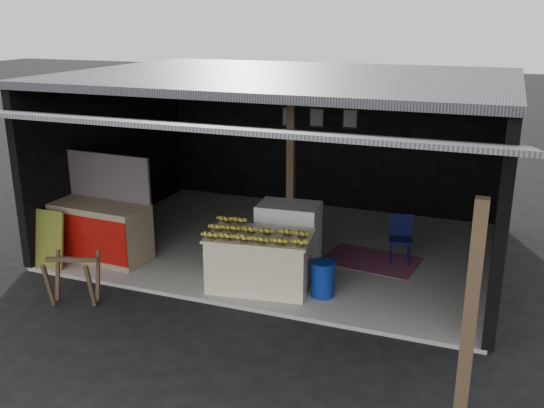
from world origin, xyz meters
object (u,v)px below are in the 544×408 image
at_px(water_barrel, 323,280).
at_px(white_crate, 289,236).
at_px(banana_table, 260,261).
at_px(plastic_chair, 401,234).
at_px(sawhorse, 73,275).
at_px(neighbor_stall, 100,228).

bearing_deg(water_barrel, white_crate, 135.12).
relative_size(banana_table, plastic_chair, 2.07).
distance_m(sawhorse, plastic_chair, 5.10).
bearing_deg(banana_table, plastic_chair, 37.34).
bearing_deg(sawhorse, water_barrel, 3.85).
height_order(banana_table, white_crate, white_crate).
distance_m(sawhorse, water_barrel, 3.53).
relative_size(banana_table, white_crate, 1.53).
height_order(water_barrel, plastic_chair, plastic_chair).
height_order(neighbor_stall, water_barrel, neighbor_stall).
relative_size(white_crate, plastic_chair, 1.35).
bearing_deg(plastic_chair, sawhorse, -152.61).
distance_m(white_crate, plastic_chair, 1.86).
bearing_deg(neighbor_stall, plastic_chair, 22.66).
bearing_deg(banana_table, neighbor_stall, 169.65).
distance_m(water_barrel, plastic_chair, 1.91).
xyz_separation_m(white_crate, water_barrel, (0.81, -0.80, -0.28)).
height_order(white_crate, water_barrel, white_crate).
xyz_separation_m(sawhorse, water_barrel, (3.23, 1.41, -0.14)).
height_order(banana_table, sawhorse, banana_table).
xyz_separation_m(water_barrel, plastic_chair, (0.81, 1.72, 0.21)).
bearing_deg(water_barrel, banana_table, -176.80).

